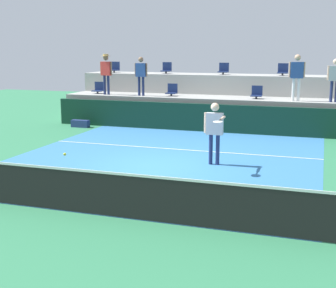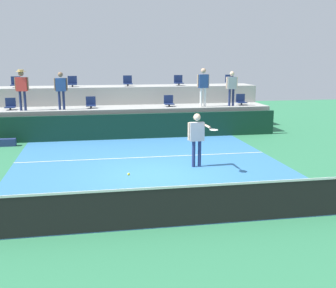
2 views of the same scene
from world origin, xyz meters
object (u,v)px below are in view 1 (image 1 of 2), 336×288
(stadium_chair_lower_far_left, at_px, (98,89))
(stadium_chair_upper_center, at_px, (224,70))
(stadium_chair_upper_left, at_px, (167,69))
(tennis_ball, at_px, (65,154))
(spectator_in_grey, at_px, (141,73))
(spectator_in_white, at_px, (297,73))
(stadium_chair_upper_far_left, at_px, (115,68))
(stadium_chair_lower_right, at_px, (257,93))
(stadium_chair_upper_right, at_px, (283,70))
(spectator_leaning_on_rail, at_px, (335,76))
(spectator_with_hat, at_px, (106,70))
(tennis_player, at_px, (215,127))
(equipment_bag, at_px, (80,124))
(stadium_chair_lower_left, at_px, (172,91))

(stadium_chair_lower_far_left, relative_size, stadium_chair_upper_center, 1.00)
(stadium_chair_upper_left, bearing_deg, tennis_ball, -82.33)
(stadium_chair_lower_far_left, distance_m, tennis_ball, 11.07)
(spectator_in_grey, relative_size, spectator_in_white, 0.93)
(stadium_chair_upper_center, distance_m, spectator_in_white, 3.96)
(stadium_chair_upper_far_left, bearing_deg, stadium_chair_lower_right, -14.21)
(stadium_chair_lower_far_left, relative_size, stadium_chair_upper_left, 1.00)
(stadium_chair_upper_right, bearing_deg, tennis_ball, -107.07)
(stadium_chair_lower_right, bearing_deg, stadium_chair_upper_right, 64.92)
(stadium_chair_upper_center, distance_m, tennis_ball, 12.13)
(spectator_leaning_on_rail, bearing_deg, spectator_with_hat, 180.00)
(spectator_with_hat, height_order, tennis_ball, spectator_with_hat)
(spectator_with_hat, bearing_deg, stadium_chair_upper_left, 46.74)
(spectator_in_grey, bearing_deg, tennis_player, -52.84)
(tennis_player, distance_m, spectator_leaning_on_rail, 6.97)
(stadium_chair_lower_right, distance_m, stadium_chair_upper_left, 4.89)
(stadium_chair_upper_far_left, distance_m, stadium_chair_upper_center, 5.35)
(stadium_chair_lower_far_left, xyz_separation_m, stadium_chair_upper_center, (5.35, 1.80, 0.85))
(stadium_chair_lower_right, bearing_deg, equipment_bag, -165.09)
(stadium_chair_lower_left, xyz_separation_m, spectator_leaning_on_rail, (6.55, -0.38, 0.76))
(stadium_chair_upper_right, xyz_separation_m, equipment_bag, (-7.89, -3.68, -2.16))
(tennis_player, relative_size, equipment_bag, 2.33)
(stadium_chair_lower_left, bearing_deg, spectator_with_hat, -172.46)
(stadium_chair_upper_right, distance_m, spectator_leaning_on_rail, 3.03)
(spectator_in_white, bearing_deg, spectator_leaning_on_rail, -0.00)
(stadium_chair_upper_left, height_order, spectator_in_grey, spectator_in_grey)
(stadium_chair_lower_left, distance_m, spectator_with_hat, 3.05)
(spectator_in_grey, distance_m, spectator_in_white, 6.43)
(stadium_chair_lower_right, distance_m, tennis_player, 6.48)
(stadium_chair_lower_far_left, height_order, stadium_chair_upper_far_left, stadium_chair_upper_far_left)
(spectator_in_white, height_order, tennis_ball, spectator_in_white)
(stadium_chair_lower_far_left, relative_size, spectator_leaning_on_rail, 0.32)
(stadium_chair_lower_right, height_order, spectator_in_grey, spectator_in_grey)
(stadium_chair_lower_left, bearing_deg, stadium_chair_upper_left, 115.19)
(spectator_with_hat, distance_m, spectator_in_grey, 1.64)
(stadium_chair_lower_left, relative_size, equipment_bag, 0.68)
(stadium_chair_lower_far_left, bearing_deg, spectator_in_white, -2.54)
(stadium_chair_upper_right, height_order, tennis_ball, stadium_chair_upper_right)
(spectator_in_grey, relative_size, tennis_ball, 24.23)
(stadium_chair_lower_right, xyz_separation_m, equipment_bag, (-7.05, -1.88, -1.31))
(tennis_ball, bearing_deg, stadium_chair_upper_center, 84.82)
(stadium_chair_upper_far_left, relative_size, tennis_player, 0.29)
(spectator_with_hat, bearing_deg, stadium_chair_lower_right, 3.37)
(stadium_chair_lower_far_left, distance_m, stadium_chair_lower_right, 7.11)
(stadium_chair_upper_right, height_order, spectator_in_white, spectator_in_white)
(stadium_chair_lower_far_left, bearing_deg, stadium_chair_upper_right, 12.76)
(stadium_chair_upper_left, distance_m, spectator_with_hat, 3.00)
(stadium_chair_lower_left, xyz_separation_m, equipment_bag, (-3.44, -1.88, -1.31))
(tennis_ball, bearing_deg, spectator_leaning_on_rail, 59.51)
(spectator_in_white, distance_m, tennis_ball, 10.85)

